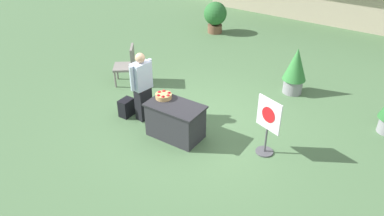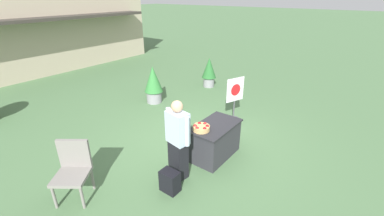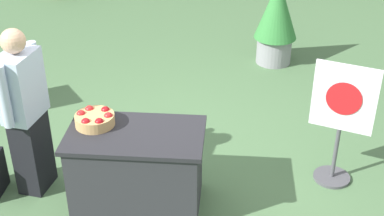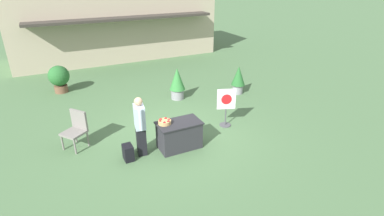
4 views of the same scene
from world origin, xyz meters
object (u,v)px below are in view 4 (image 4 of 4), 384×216
object	(u,v)px
patio_chair	(76,128)
potted_plant_far_left	(238,79)
apple_basket	(165,122)
backpack	(128,153)
potted_plant_far_right	(177,82)
person_visitor	(140,126)
potted_plant_near_right	(59,77)
display_table	(179,135)
poster_board	(226,106)

from	to	relation	value
patio_chair	potted_plant_far_left	bearing A→B (deg)	155.48
apple_basket	backpack	xyz separation A→B (m)	(-1.07, -0.07, -0.62)
potted_plant_far_right	person_visitor	bearing A→B (deg)	-128.20
potted_plant_near_right	potted_plant_far_right	bearing A→B (deg)	-34.70
patio_chair	person_visitor	bearing A→B (deg)	105.64
potted_plant_far_right	backpack	bearing A→B (deg)	-131.39
potted_plant_near_right	potted_plant_far_left	world-z (taller)	potted_plant_far_left
backpack	potted_plant_far_right	bearing A→B (deg)	48.61
potted_plant_far_right	potted_plant_far_left	xyz separation A→B (m)	(2.39, -0.58, -0.04)
potted_plant_near_right	potted_plant_far_left	bearing A→B (deg)	-27.60
potted_plant_far_right	potted_plant_far_left	bearing A→B (deg)	-13.59
display_table	person_visitor	bearing A→B (deg)	170.04
apple_basket	person_visitor	bearing A→B (deg)	173.52
backpack	potted_plant_far_left	world-z (taller)	potted_plant_far_left
backpack	patio_chair	xyz separation A→B (m)	(-1.06, 1.28, 0.37)
backpack	potted_plant_far_left	xyz separation A→B (m)	(5.23, 2.64, 0.41)
backpack	potted_plant_far_right	world-z (taller)	potted_plant_far_right
display_table	potted_plant_far_left	size ratio (longest dim) A/B	1.06
patio_chair	potted_plant_far_left	distance (m)	6.43
backpack	potted_plant_far_right	distance (m)	4.31
apple_basket	potted_plant_far_left	distance (m)	4.89
potted_plant_near_right	potted_plant_far_left	xyz separation A→B (m)	(6.35, -3.32, -0.01)
potted_plant_near_right	apple_basket	bearing A→B (deg)	-69.58
apple_basket	potted_plant_far_left	size ratio (longest dim) A/B	0.31
apple_basket	potted_plant_far_right	distance (m)	3.62
person_visitor	potted_plant_far_left	size ratio (longest dim) A/B	1.44
apple_basket	patio_chair	xyz separation A→B (m)	(-2.13, 1.21, -0.25)
apple_basket	potted_plant_far_left	bearing A→B (deg)	31.73
display_table	patio_chair	distance (m)	2.84
apple_basket	potted_plant_near_right	world-z (taller)	potted_plant_near_right
apple_basket	poster_board	size ratio (longest dim) A/B	0.28
patio_chair	potted_plant_far_right	bearing A→B (deg)	169.70
poster_board	potted_plant_far_left	xyz separation A→B (m)	(1.94, 2.15, -0.05)
potted_plant_far_left	display_table	bearing A→B (deg)	-144.73
backpack	poster_board	size ratio (longest dim) A/B	0.34
apple_basket	potted_plant_far_right	xyz separation A→B (m)	(1.77, 3.15, -0.17)
poster_board	potted_plant_far_left	distance (m)	2.90
display_table	apple_basket	world-z (taller)	apple_basket
person_visitor	potted_plant_near_right	size ratio (longest dim) A/B	1.47
apple_basket	patio_chair	size ratio (longest dim) A/B	0.33
patio_chair	potted_plant_far_right	size ratio (longest dim) A/B	0.86
poster_board	potted_plant_far_left	bearing A→B (deg)	157.79
poster_board	potted_plant_far_left	world-z (taller)	poster_board
potted_plant_far_left	apple_basket	bearing A→B (deg)	-148.27
backpack	potted_plant_far_right	size ratio (longest dim) A/B	0.34
potted_plant_near_right	potted_plant_far_right	distance (m)	4.82
display_table	person_visitor	world-z (taller)	person_visitor
person_visitor	patio_chair	distance (m)	1.88
apple_basket	person_visitor	xyz separation A→B (m)	(-0.65, 0.07, -0.01)
poster_board	potted_plant_far_right	size ratio (longest dim) A/B	1.02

